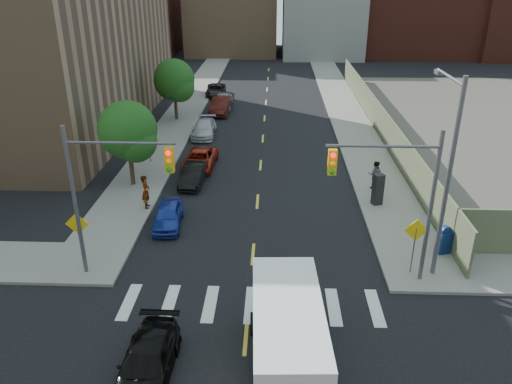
# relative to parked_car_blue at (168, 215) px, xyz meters

# --- Properties ---
(ground) EXTENTS (160.00, 160.00, 0.00)m
(ground) POSITION_rel_parked_car_blue_xyz_m (4.70, -10.79, -0.61)
(ground) COLOR black
(ground) RESTS_ON ground
(sidewalk_nw) EXTENTS (3.50, 73.00, 0.15)m
(sidewalk_nw) POSITION_rel_parked_car_blue_xyz_m (-3.05, 30.71, -0.54)
(sidewalk_nw) COLOR gray
(sidewalk_nw) RESTS_ON ground
(sidewalk_ne) EXTENTS (3.50, 73.00, 0.15)m
(sidewalk_ne) POSITION_rel_parked_car_blue_xyz_m (12.45, 30.71, -0.54)
(sidewalk_ne) COLOR gray
(sidewalk_ne) RESTS_ON ground
(fence_north) EXTENTS (0.12, 44.00, 2.50)m
(fence_north) POSITION_rel_parked_car_blue_xyz_m (14.30, 17.21, 0.64)
(fence_north) COLOR #68714F
(fence_north) RESTS_ON ground
(building_nw) EXTENTS (22.00, 30.00, 16.00)m
(building_nw) POSITION_rel_parked_car_blue_xyz_m (-17.30, 19.21, 7.39)
(building_nw) COLOR #8C6B4C
(building_nw) RESTS_ON ground
(bg_bldg_west) EXTENTS (14.00, 18.00, 12.00)m
(bg_bldg_west) POSITION_rel_parked_car_blue_xyz_m (-17.30, 59.21, 5.39)
(bg_bldg_west) COLOR #592319
(bg_bldg_west) RESTS_ON ground
(bg_bldg_midwest) EXTENTS (14.00, 16.00, 15.00)m
(bg_bldg_midwest) POSITION_rel_parked_car_blue_xyz_m (-1.30, 61.21, 6.89)
(bg_bldg_midwest) COLOR #8C6B4C
(bg_bldg_midwest) RESTS_ON ground
(bg_bldg_center) EXTENTS (12.00, 16.00, 10.00)m
(bg_bldg_center) POSITION_rel_parked_car_blue_xyz_m (12.70, 59.21, 4.39)
(bg_bldg_center) COLOR gray
(bg_bldg_center) RESTS_ON ground
(bg_bldg_east) EXTENTS (18.00, 18.00, 16.00)m
(bg_bldg_east) POSITION_rel_parked_car_blue_xyz_m (26.70, 61.21, 7.39)
(bg_bldg_east) COLOR #592319
(bg_bldg_east) RESTS_ON ground
(signal_nw) EXTENTS (4.59, 0.30, 7.00)m
(signal_nw) POSITION_rel_parked_car_blue_xyz_m (-1.29, -4.79, 3.92)
(signal_nw) COLOR #59595E
(signal_nw) RESTS_ON ground
(signal_ne) EXTENTS (4.59, 0.30, 7.00)m
(signal_ne) POSITION_rel_parked_car_blue_xyz_m (10.68, -4.79, 3.92)
(signal_ne) COLOR #59595E
(signal_ne) RESTS_ON ground
(streetlight_ne) EXTENTS (0.25, 3.70, 9.00)m
(streetlight_ne) POSITION_rel_parked_car_blue_xyz_m (12.90, -3.89, 4.61)
(streetlight_ne) COLOR #59595E
(streetlight_ne) RESTS_ON ground
(warn_sign_nw) EXTENTS (1.06, 0.06, 2.83)m
(warn_sign_nw) POSITION_rel_parked_car_blue_xyz_m (-3.10, -4.29, 1.38)
(warn_sign_nw) COLOR #59595E
(warn_sign_nw) RESTS_ON ground
(warn_sign_ne) EXTENTS (1.06, 0.06, 2.83)m
(warn_sign_ne) POSITION_rel_parked_car_blue_xyz_m (11.90, -4.29, 1.38)
(warn_sign_ne) COLOR #59595E
(warn_sign_ne) RESTS_ON ground
(warn_sign_midwest) EXTENTS (1.06, 0.06, 2.83)m
(warn_sign_midwest) POSITION_rel_parked_car_blue_xyz_m (-3.10, 9.21, 1.38)
(warn_sign_midwest) COLOR #59595E
(warn_sign_midwest) RESTS_ON ground
(tree_west_near) EXTENTS (3.66, 3.64, 5.52)m
(tree_west_near) POSITION_rel_parked_car_blue_xyz_m (-3.31, 5.26, 2.87)
(tree_west_near) COLOR #332114
(tree_west_near) RESTS_ON ground
(tree_west_far) EXTENTS (3.66, 3.64, 5.52)m
(tree_west_far) POSITION_rel_parked_car_blue_xyz_m (-3.31, 20.26, 2.87)
(tree_west_far) COLOR #332114
(tree_west_far) RESTS_ON ground
(parked_car_blue) EXTENTS (1.71, 3.69, 1.22)m
(parked_car_blue) POSITION_rel_parked_car_blue_xyz_m (0.00, 0.00, 0.00)
(parked_car_blue) COLOR navy
(parked_car_blue) RESTS_ON ground
(parked_car_black) EXTENTS (1.54, 3.88, 1.26)m
(parked_car_black) POSITION_rel_parked_car_blue_xyz_m (0.50, 5.76, 0.02)
(parked_car_black) COLOR black
(parked_car_black) RESTS_ON ground
(parked_car_red) EXTENTS (2.27, 4.53, 1.23)m
(parked_car_red) POSITION_rel_parked_car_blue_xyz_m (0.50, 8.54, 0.00)
(parked_car_red) COLOR #9B220F
(parked_car_red) RESTS_ON ground
(parked_car_silver) EXTENTS (1.83, 4.42, 1.28)m
(parked_car_silver) POSITION_rel_parked_car_blue_xyz_m (-0.16, 15.73, 0.03)
(parked_car_silver) COLOR #B2B4BA
(parked_car_silver) RESTS_ON ground
(parked_car_white) EXTENTS (1.76, 4.30, 1.46)m
(parked_car_white) POSITION_rel_parked_car_blue_xyz_m (0.50, 24.64, 0.12)
(parked_car_white) COLOR silver
(parked_car_white) RESTS_ON ground
(parked_car_maroon) EXTENTS (1.83, 4.73, 1.54)m
(parked_car_maroon) POSITION_rel_parked_car_blue_xyz_m (0.50, 22.78, 0.16)
(parked_car_maroon) COLOR #3F100C
(parked_car_maroon) RESTS_ON ground
(parked_car_grey) EXTENTS (2.28, 4.52, 1.23)m
(parked_car_grey) POSITION_rel_parked_car_blue_xyz_m (-0.80, 29.94, 0.00)
(parked_car_grey) COLOR black
(parked_car_grey) RESTS_ON ground
(black_sedan) EXTENTS (1.82, 4.33, 1.25)m
(black_sedan) POSITION_rel_parked_car_blue_xyz_m (1.50, -10.92, 0.01)
(black_sedan) COLOR black
(black_sedan) RESTS_ON ground
(cargo_van) EXTENTS (2.73, 6.08, 2.73)m
(cargo_van) POSITION_rel_parked_car_blue_xyz_m (6.19, -10.19, 0.83)
(cargo_van) COLOR white
(cargo_van) RESTS_ON ground
(mailbox) EXTENTS (0.70, 0.61, 1.44)m
(mailbox) POSITION_rel_parked_car_blue_xyz_m (13.85, -2.51, 0.24)
(mailbox) COLOR navy
(mailbox) RESTS_ON sidewalk_ne
(payphone) EXTENTS (0.67, 0.61, 1.85)m
(payphone) POSITION_rel_parked_car_blue_xyz_m (11.66, 2.85, 0.46)
(payphone) COLOR black
(payphone) RESTS_ON sidewalk_ne
(pedestrian_west) EXTENTS (0.56, 0.77, 1.96)m
(pedestrian_west) POSITION_rel_parked_car_blue_xyz_m (-1.60, 1.88, 0.52)
(pedestrian_west) COLOR gray
(pedestrian_west) RESTS_ON sidewalk_nw
(pedestrian_east) EXTENTS (1.02, 0.89, 1.78)m
(pedestrian_east) POSITION_rel_parked_car_blue_xyz_m (11.90, 5.13, 0.43)
(pedestrian_east) COLOR gray
(pedestrian_east) RESTS_ON sidewalk_ne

